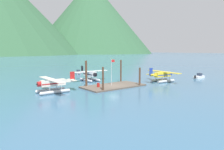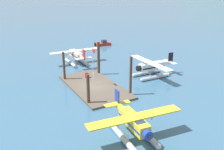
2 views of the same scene
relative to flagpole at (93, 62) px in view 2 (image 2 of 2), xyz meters
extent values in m
plane|color=#38607F|center=(0.40, -0.10, -4.04)|extent=(1200.00, 1200.00, 0.00)
cube|color=brown|center=(0.40, -0.10, -3.89)|extent=(14.09, 7.09, 0.30)
cylinder|color=#4C3323|center=(-4.69, -3.19, -1.56)|extent=(0.39, 0.39, 4.96)
cylinder|color=#4C3323|center=(5.51, -3.31, -1.90)|extent=(0.43, 0.43, 4.28)
cylinder|color=#4C3323|center=(-4.75, 3.21, -1.08)|extent=(0.49, 0.49, 5.92)
cylinder|color=#4C3323|center=(5.50, 3.36, -1.14)|extent=(0.38, 0.38, 5.80)
cylinder|color=silver|center=(-0.13, 0.00, -0.79)|extent=(0.08, 0.08, 5.91)
cube|color=red|center=(0.32, 0.00, 1.82)|extent=(0.90, 0.03, 0.56)
sphere|color=gold|center=(-0.13, 0.00, 2.22)|extent=(0.10, 0.10, 0.10)
cylinder|color=#AD1E19|center=(-3.48, 0.31, -3.30)|extent=(0.58, 0.58, 0.88)
torus|color=#AD1E19|center=(-3.48, 0.31, -3.30)|extent=(0.62, 0.62, 0.04)
cylinder|color=#B7BABF|center=(15.10, -1.10, -3.72)|extent=(5.63, 1.14, 0.64)
sphere|color=#B7BABF|center=(17.89, -1.35, -3.72)|extent=(0.64, 0.64, 0.64)
cylinder|color=#B7BABF|center=(14.88, -3.59, -3.72)|extent=(5.63, 1.14, 0.64)
cylinder|color=#B7BABF|center=(16.30, -1.20, -3.05)|extent=(0.10, 0.10, 0.70)
cylinder|color=#B7BABF|center=(13.91, -0.99, -3.05)|extent=(0.10, 0.10, 0.70)
cylinder|color=#B7BABF|center=(16.08, -3.69, -3.05)|extent=(0.10, 0.10, 0.70)
cylinder|color=#B7BABF|center=(13.69, -3.48, -3.05)|extent=(0.10, 0.10, 0.70)
cube|color=yellow|center=(14.99, -2.34, -2.10)|extent=(4.89, 1.66, 1.20)
cube|color=#1E389E|center=(14.99, -2.34, -2.20)|extent=(4.80, 1.67, 0.24)
cube|color=#283347|center=(16.07, -2.44, -1.77)|extent=(1.19, 1.15, 0.56)
cube|color=yellow|center=(15.29, -2.37, -1.43)|extent=(2.32, 10.48, 0.14)
cylinder|color=#1E389E|center=(15.49, -0.18, -1.77)|extent=(0.14, 0.63, 0.84)
cylinder|color=#1E389E|center=(15.10, -4.56, -1.77)|extent=(0.14, 0.63, 0.84)
cylinder|color=#1E389E|center=(17.68, -2.58, -2.10)|extent=(0.68, 1.01, 0.96)
cone|color=black|center=(18.13, -2.62, -2.10)|extent=(0.38, 0.39, 0.36)
cube|color=yellow|center=(11.76, -2.05, -2.00)|extent=(2.23, 0.63, 0.56)
cube|color=#1E389E|center=(10.86, -1.97, -1.15)|extent=(1.01, 0.21, 1.90)
cube|color=yellow|center=(10.96, -1.98, -1.90)|extent=(1.08, 3.26, 0.10)
cylinder|color=#B7BABF|center=(2.01, 10.75, -3.72)|extent=(0.69, 5.61, 0.64)
sphere|color=#B7BABF|center=(1.99, 7.95, -3.72)|extent=(0.64, 0.64, 0.64)
cylinder|color=#B7BABF|center=(-0.49, 10.77, -3.72)|extent=(0.69, 5.61, 0.64)
sphere|color=#B7BABF|center=(-0.51, 7.97, -3.72)|extent=(0.64, 0.64, 0.64)
cylinder|color=#B7BABF|center=(2.00, 9.55, -3.05)|extent=(0.10, 0.10, 0.70)
cylinder|color=#B7BABF|center=(2.02, 11.95, -3.05)|extent=(0.10, 0.10, 0.70)
cylinder|color=#B7BABF|center=(-0.50, 9.57, -3.05)|extent=(0.10, 0.10, 0.70)
cylinder|color=#B7BABF|center=(-0.48, 11.97, -3.05)|extent=(0.10, 0.10, 0.70)
cube|color=white|center=(0.76, 10.76, -2.10)|extent=(1.28, 4.81, 1.20)
cube|color=black|center=(0.76, 10.76, -2.20)|extent=(1.30, 4.71, 0.24)
cube|color=#283347|center=(0.75, 9.68, -1.77)|extent=(1.06, 1.11, 0.56)
cube|color=white|center=(0.76, 10.46, -1.43)|extent=(10.41, 1.49, 0.14)
cylinder|color=black|center=(2.96, 10.44, -1.77)|extent=(0.62, 0.09, 0.84)
cylinder|color=black|center=(-1.44, 10.48, -1.77)|extent=(0.62, 0.09, 0.84)
cylinder|color=black|center=(0.74, 8.06, -2.10)|extent=(0.97, 0.61, 0.96)
cone|color=black|center=(0.74, 7.61, -2.10)|extent=(0.36, 0.35, 0.36)
cube|color=white|center=(0.79, 14.01, -2.00)|extent=(0.46, 2.20, 0.56)
cube|color=black|center=(0.80, 14.91, -1.15)|extent=(0.13, 1.00, 1.90)
cube|color=white|center=(0.80, 14.81, -1.90)|extent=(3.21, 0.83, 0.10)
cylinder|color=#B7BABF|center=(-12.89, 0.83, -3.72)|extent=(5.60, 0.67, 0.64)
sphere|color=#B7BABF|center=(-15.69, 0.84, -3.72)|extent=(0.64, 0.64, 0.64)
cylinder|color=#B7BABF|center=(-12.88, 3.33, -3.72)|extent=(5.60, 0.67, 0.64)
sphere|color=#B7BABF|center=(-15.68, 3.34, -3.72)|extent=(0.64, 0.64, 0.64)
cylinder|color=#B7BABF|center=(-14.09, 0.83, -3.05)|extent=(0.10, 0.10, 0.70)
cylinder|color=#B7BABF|center=(-11.69, 0.82, -3.05)|extent=(0.10, 0.10, 0.70)
cylinder|color=#B7BABF|center=(-14.08, 3.33, -3.05)|extent=(0.10, 0.10, 0.70)
cylinder|color=#B7BABF|center=(-11.68, 3.32, -3.05)|extent=(0.10, 0.10, 0.70)
cube|color=silver|center=(-12.89, 2.08, -2.10)|extent=(4.81, 1.27, 1.20)
cube|color=#B21E1E|center=(-12.89, 2.08, -2.20)|extent=(4.71, 1.29, 0.24)
cube|color=#283347|center=(-13.97, 2.08, -1.77)|extent=(1.11, 1.06, 0.56)
cube|color=silver|center=(-13.19, 2.08, -1.43)|extent=(1.46, 10.41, 0.14)
cylinder|color=#B21E1E|center=(-13.20, -0.12, -1.77)|extent=(0.08, 0.62, 0.84)
cylinder|color=#B21E1E|center=(-13.17, 4.28, -1.77)|extent=(0.08, 0.62, 0.84)
cylinder|color=#B21E1E|center=(-15.59, 2.09, -2.10)|extent=(0.61, 0.96, 0.96)
cone|color=black|center=(-16.04, 2.10, -2.10)|extent=(0.35, 0.36, 0.36)
cube|color=silver|center=(-9.64, 2.06, -2.00)|extent=(2.20, 0.45, 0.56)
cube|color=#B21E1E|center=(-8.74, 2.05, -1.15)|extent=(1.00, 0.13, 1.90)
cube|color=silver|center=(-8.84, 2.06, -1.90)|extent=(0.82, 3.20, 0.10)
cube|color=#B2231E|center=(-24.81, 14.18, -3.69)|extent=(1.69, 4.26, 0.70)
sphere|color=#B2231E|center=(-24.72, 16.28, -3.69)|extent=(0.70, 0.70, 0.70)
cube|color=#283347|center=(-24.80, 14.48, -2.94)|extent=(1.15, 1.25, 0.80)
cube|color=black|center=(-24.91, 11.90, -3.44)|extent=(0.37, 0.34, 0.80)
camera|label=1|loc=(-27.53, -35.64, 4.16)|focal=32.38mm
camera|label=2|loc=(33.97, -15.33, 11.22)|focal=40.41mm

